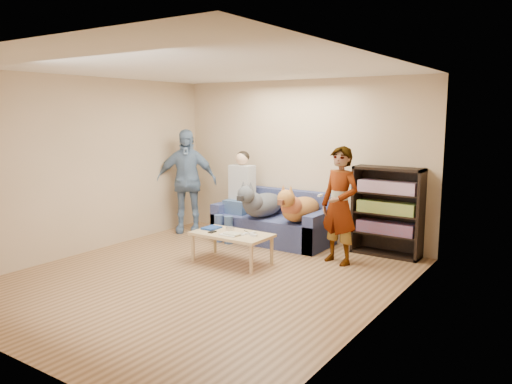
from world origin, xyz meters
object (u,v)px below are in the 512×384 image
Objects in this scene: coffee_table at (232,236)px; dog_tan at (298,208)px; dog_gray at (260,203)px; bookshelf at (388,210)px; notebook_blue at (212,228)px; sofa at (274,224)px; person_standing_right at (340,206)px; camera_silver at (230,229)px; person_standing_left at (186,181)px; person_seated at (239,192)px.

dog_tan is at bearing 69.57° from coffee_table.
bookshelf is (1.90, 0.48, 0.03)m from dog_gray.
sofa reaches higher than notebook_blue.
dog_gray is 1.15× the size of coffee_table.
notebook_blue reaches higher than coffee_table.
person_standing_right reaches higher than camera_silver.
person_standing_left reaches higher than bookshelf.
sofa is at bearing 90.92° from camera_silver.
coffee_table is at bearing -136.61° from bookshelf.
dog_gray is (-0.12, 0.97, 0.20)m from camera_silver.
sofa is 1.35m from coffee_table.
bookshelf is at bearing 19.59° from dog_tan.
sofa is at bearing 78.55° from notebook_blue.
person_standing_right reaches higher than dog_tan.
notebook_blue is 0.21× the size of dog_gray.
dog_tan is (0.82, 1.08, 0.21)m from notebook_blue.
dog_tan is (0.56, -0.21, 0.36)m from sofa.
person_standing_right is 1.55m from coffee_table.
person_standing_left is at bearing -178.11° from dog_gray.
dog_tan is 0.90× the size of bookshelf.
sofa is 1.73× the size of coffee_table.
person_standing_left reaches higher than person_seated.
notebook_blue is 2.57m from bookshelf.
sofa is 1.46× the size of bookshelf.
dog_gray is at bearing -112.48° from sofa.
person_seated is at bearing 107.00° from notebook_blue.
camera_silver is at bearing -63.21° from person_standing_left.
notebook_blue is (-1.64, -0.76, -0.38)m from person_standing_right.
person_standing_right is 0.87m from bookshelf.
dog_gray is at bearing 81.35° from notebook_blue.
coffee_table is at bearing -64.50° from person_standing_left.
dog_gray is 0.97× the size of bookshelf.
person_seated is at bearing 121.96° from coffee_table.
dog_gray reaches higher than dog_tan.
person_standing_right is 1.39× the size of dog_tan.
coffee_table is (0.14, -1.34, 0.09)m from sofa.
coffee_table is (1.76, -1.04, -0.52)m from person_standing_left.
dog_gray is (0.16, 1.04, 0.22)m from notebook_blue.
dog_gray is (-0.10, -0.25, 0.37)m from sofa.
dog_gray is 1.15m from coffee_table.
person_standing_right is at bearing -38.20° from person_standing_left.
person_standing_right is at bearing 24.92° from notebook_blue.
bookshelf reaches higher than sofa.
person_seated is 1.34× the size of coffee_table.
notebook_blue is 1.07m from dog_gray.
dog_tan is at bearing -160.41° from bookshelf.
bookshelf is at bearing 76.42° from person_standing_right.
sofa is at bearing 11.64° from person_seated.
dog_tan is (0.54, 1.01, 0.20)m from camera_silver.
person_seated is (-2.00, 0.39, -0.04)m from person_standing_right.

